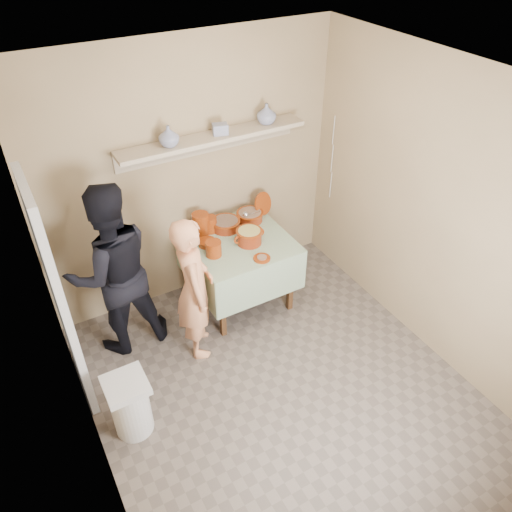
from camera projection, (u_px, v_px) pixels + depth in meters
ground at (284, 394)px, 4.31m from camera, size 3.50×3.50×0.00m
tile_panel at (59, 299)px, 3.80m from camera, size 0.06×0.70×2.00m
plate_stack_a at (201, 224)px, 4.87m from camera, size 0.17×0.17×0.22m
plate_stack_b at (210, 224)px, 4.92m from camera, size 0.14×0.14×0.16m
bowl_stack at (213, 249)px, 4.60m from camera, size 0.15×0.15×0.15m
empty_bowl at (207, 243)px, 4.76m from camera, size 0.17×0.17×0.05m
propped_lid at (263, 203)px, 5.16m from camera, size 0.26×0.18×0.24m
vase_right at (266, 114)px, 4.65m from camera, size 0.19×0.19×0.19m
vase_left at (169, 136)px, 4.25m from camera, size 0.22×0.22×0.18m
ceramic_box at (220, 129)px, 4.48m from camera, size 0.16×0.13×0.10m
person_cook at (194, 289)px, 4.34m from camera, size 0.47×0.59×1.42m
person_helper at (113, 271)px, 4.33m from camera, size 0.83×0.66×1.68m
room_shell at (291, 242)px, 3.34m from camera, size 3.04×3.54×2.62m
serving_table at (238, 250)px, 4.91m from camera, size 0.97×0.97×0.76m
cazuela_meat_a at (226, 224)px, 4.97m from camera, size 0.30×0.30×0.10m
cazuela_meat_b at (250, 215)px, 5.09m from camera, size 0.28×0.28×0.10m
ladle at (246, 214)px, 5.01m from camera, size 0.08×0.26×0.19m
cazuela_rice at (249, 236)px, 4.75m from camera, size 0.33×0.25×0.14m
front_plate at (262, 258)px, 4.59m from camera, size 0.16×0.16×0.03m
wall_shelf at (212, 139)px, 4.53m from camera, size 1.80×0.25×0.21m
trash_bin at (130, 406)px, 3.88m from camera, size 0.32×0.32×0.56m
electrical_cord at (332, 158)px, 5.17m from camera, size 0.01×0.05×0.90m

